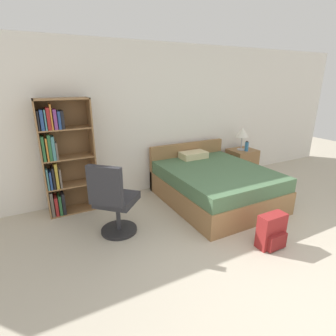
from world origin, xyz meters
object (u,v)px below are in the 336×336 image
at_px(nightstand, 241,163).
at_px(bookshelf, 61,158).
at_px(bed, 213,184).
at_px(backpack_red, 272,232).
at_px(table_lamp, 242,133).
at_px(office_chair, 114,202).
at_px(water_bottle, 247,146).

bearing_deg(nightstand, bookshelf, 178.98).
distance_m(bed, backpack_red, 1.44).
bearing_deg(bed, bookshelf, 162.39).
bearing_deg(table_lamp, bookshelf, 178.99).
relative_size(bookshelf, backpack_red, 3.99).
height_order(office_chair, backpack_red, office_chair).
height_order(bed, table_lamp, table_lamp).
relative_size(office_chair, nightstand, 1.73).
height_order(bookshelf, nightstand, bookshelf).
bearing_deg(nightstand, office_chair, -162.80).
bearing_deg(bed, nightstand, 28.16).
height_order(bed, nightstand, bed).
xyz_separation_m(office_chair, table_lamp, (3.01, 0.95, 0.46)).
height_order(nightstand, water_bottle, water_bottle).
relative_size(bookshelf, table_lamp, 3.78).
height_order(office_chair, water_bottle, office_chair).
bearing_deg(bookshelf, backpack_red, -45.57).
bearing_deg(bed, backpack_red, -97.12).
bearing_deg(table_lamp, nightstand, -2.02).
bearing_deg(nightstand, table_lamp, 177.98).
height_order(bookshelf, backpack_red, bookshelf).
height_order(bed, water_bottle, bed).
relative_size(bed, table_lamp, 4.13).
xyz_separation_m(bookshelf, nightstand, (3.53, -0.06, -0.59)).
relative_size(water_bottle, backpack_red, 0.47).
bearing_deg(bed, office_chair, -171.17).
height_order(office_chair, table_lamp, table_lamp).
height_order(table_lamp, water_bottle, table_lamp).
height_order(bookshelf, bed, bookshelf).
bearing_deg(office_chair, table_lamp, 17.49).
bearing_deg(table_lamp, backpack_red, -123.22).
distance_m(bookshelf, table_lamp, 3.49).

